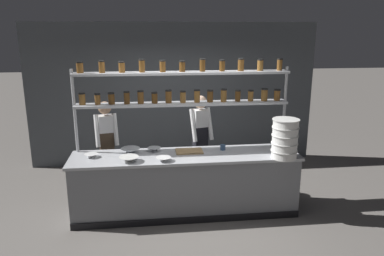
{
  "coord_description": "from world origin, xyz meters",
  "views": [
    {
      "loc": [
        -0.52,
        -5.18,
        2.71
      ],
      "look_at": [
        0.12,
        0.2,
        1.27
      ],
      "focal_mm": 35.0,
      "sensor_mm": 36.0,
      "label": 1
    }
  ],
  "objects_px": {
    "prep_bowl_center_back": "(154,149)",
    "prep_bowl_near_right": "(91,156)",
    "cutting_board": "(189,151)",
    "container_stack": "(285,139)",
    "prep_bowl_far_left": "(129,159)",
    "chef_left": "(107,143)",
    "prep_bowl_center_front": "(130,151)",
    "chef_center": "(200,138)",
    "prep_bowl_near_left": "(164,159)",
    "serving_cup_front": "(223,147)",
    "spice_shelf_unit": "(183,91)"
  },
  "relations": [
    {
      "from": "spice_shelf_unit",
      "to": "container_stack",
      "type": "height_order",
      "value": "spice_shelf_unit"
    },
    {
      "from": "prep_bowl_center_back",
      "to": "prep_bowl_near_left",
      "type": "bearing_deg",
      "value": -75.04
    },
    {
      "from": "container_stack",
      "to": "chef_left",
      "type": "bearing_deg",
      "value": 158.44
    },
    {
      "from": "prep_bowl_center_front",
      "to": "prep_bowl_far_left",
      "type": "distance_m",
      "value": 0.37
    },
    {
      "from": "spice_shelf_unit",
      "to": "chef_left",
      "type": "relative_size",
      "value": 2.01
    },
    {
      "from": "chef_left",
      "to": "prep_bowl_center_front",
      "type": "xyz_separation_m",
      "value": [
        0.4,
        -0.56,
        0.04
      ]
    },
    {
      "from": "cutting_board",
      "to": "prep_bowl_center_back",
      "type": "relative_size",
      "value": 1.95
    },
    {
      "from": "prep_bowl_near_left",
      "to": "prep_bowl_center_back",
      "type": "distance_m",
      "value": 0.47
    },
    {
      "from": "prep_bowl_center_front",
      "to": "prep_bowl_center_back",
      "type": "height_order",
      "value": "prep_bowl_center_front"
    },
    {
      "from": "prep_bowl_near_right",
      "to": "prep_bowl_center_back",
      "type": "bearing_deg",
      "value": 10.62
    },
    {
      "from": "container_stack",
      "to": "cutting_board",
      "type": "distance_m",
      "value": 1.41
    },
    {
      "from": "spice_shelf_unit",
      "to": "prep_bowl_near_left",
      "type": "xyz_separation_m",
      "value": [
        -0.33,
        -0.57,
        -0.86
      ]
    },
    {
      "from": "prep_bowl_center_back",
      "to": "prep_bowl_near_right",
      "type": "xyz_separation_m",
      "value": [
        -0.91,
        -0.17,
        -0.0
      ]
    },
    {
      "from": "prep_bowl_near_right",
      "to": "spice_shelf_unit",
      "type": "bearing_deg",
      "value": 11.98
    },
    {
      "from": "prep_bowl_near_left",
      "to": "prep_bowl_center_front",
      "type": "bearing_deg",
      "value": 139.38
    },
    {
      "from": "prep_bowl_near_left",
      "to": "serving_cup_front",
      "type": "distance_m",
      "value": 1.0
    },
    {
      "from": "prep_bowl_near_left",
      "to": "serving_cup_front",
      "type": "xyz_separation_m",
      "value": [
        0.92,
        0.39,
        0.01
      ]
    },
    {
      "from": "spice_shelf_unit",
      "to": "container_stack",
      "type": "distance_m",
      "value": 1.64
    },
    {
      "from": "container_stack",
      "to": "prep_bowl_center_front",
      "type": "relative_size",
      "value": 2.02
    },
    {
      "from": "prep_bowl_center_front",
      "to": "prep_bowl_center_back",
      "type": "xyz_separation_m",
      "value": [
        0.35,
        0.05,
        -0.01
      ]
    },
    {
      "from": "serving_cup_front",
      "to": "prep_bowl_center_back",
      "type": "bearing_deg",
      "value": 176.63
    },
    {
      "from": "chef_center",
      "to": "prep_bowl_center_front",
      "type": "height_order",
      "value": "chef_center"
    },
    {
      "from": "container_stack",
      "to": "cutting_board",
      "type": "xyz_separation_m",
      "value": [
        -1.32,
        0.42,
        -0.27
      ]
    },
    {
      "from": "cutting_board",
      "to": "serving_cup_front",
      "type": "distance_m",
      "value": 0.52
    },
    {
      "from": "chef_center",
      "to": "prep_bowl_center_front",
      "type": "relative_size",
      "value": 5.9
    },
    {
      "from": "container_stack",
      "to": "prep_bowl_far_left",
      "type": "height_order",
      "value": "container_stack"
    },
    {
      "from": "prep_bowl_near_left",
      "to": "cutting_board",
      "type": "bearing_deg",
      "value": 41.64
    },
    {
      "from": "cutting_board",
      "to": "serving_cup_front",
      "type": "bearing_deg",
      "value": 4.01
    },
    {
      "from": "chef_center",
      "to": "prep_bowl_near_right",
      "type": "distance_m",
      "value": 1.81
    },
    {
      "from": "chef_center",
      "to": "container_stack",
      "type": "relative_size",
      "value": 2.92
    },
    {
      "from": "prep_bowl_far_left",
      "to": "prep_bowl_center_front",
      "type": "bearing_deg",
      "value": 89.19
    },
    {
      "from": "chef_center",
      "to": "container_stack",
      "type": "distance_m",
      "value": 1.5
    },
    {
      "from": "container_stack",
      "to": "prep_bowl_near_left",
      "type": "distance_m",
      "value": 1.74
    },
    {
      "from": "chef_center",
      "to": "prep_bowl_near_left",
      "type": "bearing_deg",
      "value": -138.29
    },
    {
      "from": "spice_shelf_unit",
      "to": "serving_cup_front",
      "type": "relative_size",
      "value": 38.2
    },
    {
      "from": "prep_bowl_center_back",
      "to": "prep_bowl_near_right",
      "type": "bearing_deg",
      "value": -169.38
    },
    {
      "from": "cutting_board",
      "to": "prep_bowl_near_right",
      "type": "xyz_separation_m",
      "value": [
        -1.43,
        -0.07,
        0.01
      ]
    },
    {
      "from": "chef_center",
      "to": "cutting_board",
      "type": "relative_size",
      "value": 4.16
    },
    {
      "from": "chef_center",
      "to": "cutting_board",
      "type": "xyz_separation_m",
      "value": [
        -0.25,
        -0.61,
        -0.03
      ]
    },
    {
      "from": "chef_center",
      "to": "prep_bowl_far_left",
      "type": "relative_size",
      "value": 6.07
    },
    {
      "from": "serving_cup_front",
      "to": "prep_bowl_near_left",
      "type": "bearing_deg",
      "value": -156.91
    },
    {
      "from": "chef_left",
      "to": "prep_bowl_center_front",
      "type": "relative_size",
      "value": 5.68
    },
    {
      "from": "chef_center",
      "to": "serving_cup_front",
      "type": "xyz_separation_m",
      "value": [
        0.27,
        -0.57,
        0.0
      ]
    },
    {
      "from": "spice_shelf_unit",
      "to": "chef_center",
      "type": "bearing_deg",
      "value": 50.71
    },
    {
      "from": "prep_bowl_center_front",
      "to": "chef_left",
      "type": "bearing_deg",
      "value": 125.85
    },
    {
      "from": "chef_left",
      "to": "prep_bowl_center_back",
      "type": "relative_size",
      "value": 7.82
    },
    {
      "from": "chef_center",
      "to": "prep_bowl_center_back",
      "type": "xyz_separation_m",
      "value": [
        -0.77,
        -0.51,
        -0.01
      ]
    },
    {
      "from": "chef_left",
      "to": "prep_bowl_far_left",
      "type": "distance_m",
      "value": 1.01
    },
    {
      "from": "container_stack",
      "to": "prep_bowl_near_left",
      "type": "relative_size",
      "value": 2.72
    },
    {
      "from": "container_stack",
      "to": "prep_bowl_center_back",
      "type": "relative_size",
      "value": 2.78
    }
  ]
}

